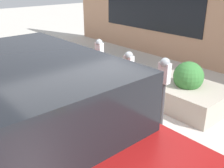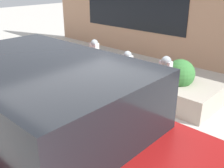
# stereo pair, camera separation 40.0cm
# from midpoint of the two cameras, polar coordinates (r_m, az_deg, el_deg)

# --- Properties ---
(ground_plane) EXTENTS (40.00, 40.00, 0.00)m
(ground_plane) POSITION_cam_midpoint_polar(r_m,az_deg,el_deg) (4.37, -3.88, -11.94)
(ground_plane) COLOR beige
(curb_strip) EXTENTS (13.50, 0.16, 0.04)m
(curb_strip) POSITION_cam_midpoint_polar(r_m,az_deg,el_deg) (4.31, -4.67, -12.15)
(curb_strip) COLOR gold
(curb_strip) RESTS_ON ground_plane
(parking_meter_nearest) EXTENTS (0.17, 0.14, 1.45)m
(parking_meter_nearest) POSITION_cam_midpoint_polar(r_m,az_deg,el_deg) (3.80, 8.32, -0.99)
(parking_meter_nearest) COLOR #38383D
(parking_meter_nearest) RESTS_ON ground_plane
(parking_meter_second) EXTENTS (0.16, 0.13, 1.40)m
(parking_meter_second) POSITION_cam_midpoint_polar(r_m,az_deg,el_deg) (4.17, 0.55, 0.87)
(parking_meter_second) COLOR #38383D
(parking_meter_second) RESTS_ON ground_plane
(parking_meter_middle) EXTENTS (0.15, 0.12, 1.46)m
(parking_meter_middle) POSITION_cam_midpoint_polar(r_m,az_deg,el_deg) (4.70, -6.18, 3.85)
(parking_meter_middle) COLOR #38383D
(parking_meter_middle) RESTS_ON ground_plane
(planter_box) EXTENTS (1.55, 1.18, 0.94)m
(planter_box) POSITION_cam_midpoint_polar(r_m,az_deg,el_deg) (5.50, 12.28, -1.14)
(planter_box) COLOR #B2A899
(planter_box) RESTS_ON ground_plane
(parked_car_front) EXTENTS (4.54, 1.77, 1.68)m
(parked_car_front) POSITION_cam_midpoint_polar(r_m,az_deg,el_deg) (3.20, -19.34, -8.69)
(parked_car_front) COLOR maroon
(parked_car_front) RESTS_ON ground_plane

